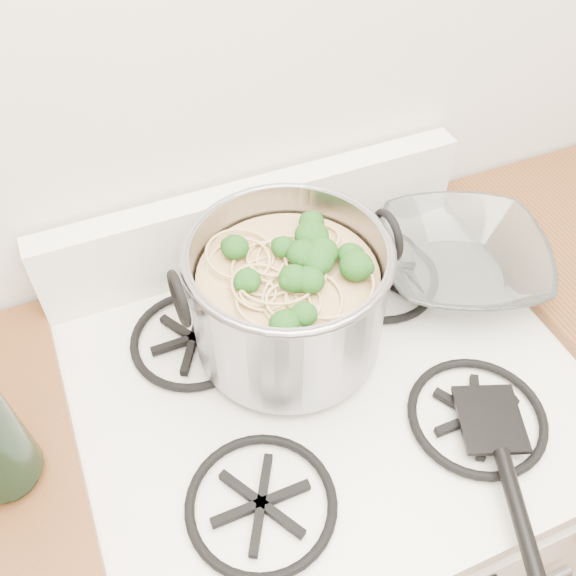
# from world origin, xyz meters

# --- Properties ---
(gas_range) EXTENTS (0.76, 0.66, 0.92)m
(gas_range) POSITION_xyz_m (0.00, 1.26, 0.44)
(gas_range) COLOR white
(gas_range) RESTS_ON ground
(stock_pot) EXTENTS (0.33, 0.30, 0.20)m
(stock_pot) POSITION_xyz_m (-0.03, 1.35, 1.02)
(stock_pot) COLOR gray
(stock_pot) RESTS_ON gas_range
(spatula) EXTENTS (0.38, 0.39, 0.02)m
(spatula) POSITION_xyz_m (0.18, 1.10, 0.94)
(spatula) COLOR black
(spatula) RESTS_ON gas_range
(glass_bowl) EXTENTS (0.15, 0.15, 0.03)m
(glass_bowl) POSITION_xyz_m (0.30, 1.36, 0.94)
(glass_bowl) COLOR white
(glass_bowl) RESTS_ON gas_range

